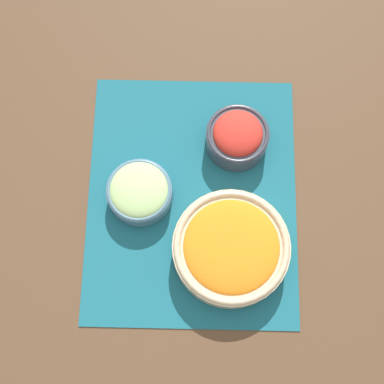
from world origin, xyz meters
TOP-DOWN VIEW (x-y plane):
  - ground_plane at (0.00, 0.00)m, footprint 3.00×3.00m
  - placemat at (0.00, 0.00)m, footprint 0.45×0.37m
  - cucumber_bowl at (0.00, -0.09)m, footprint 0.11×0.11m
  - tomato_bowl at (-0.10, 0.08)m, footprint 0.11×0.11m
  - carrot_bowl at (0.10, 0.07)m, footprint 0.20×0.20m

SIDE VIEW (x-z plane):
  - ground_plane at x=0.00m, z-range 0.00..0.00m
  - placemat at x=0.00m, z-range 0.00..0.00m
  - cucumber_bowl at x=0.00m, z-range 0.00..0.06m
  - tomato_bowl at x=-0.10m, z-range 0.00..0.07m
  - carrot_bowl at x=0.10m, z-range 0.01..0.06m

